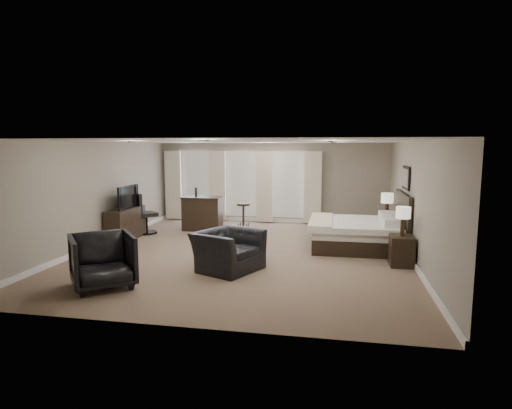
% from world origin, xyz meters
% --- Properties ---
extents(room, '(7.60, 8.60, 2.64)m').
position_xyz_m(room, '(0.00, 0.00, 1.30)').
color(room, brown).
rests_on(room, ground).
extents(window_bay, '(5.25, 0.20, 2.30)m').
position_xyz_m(window_bay, '(-1.00, 4.11, 1.20)').
color(window_bay, silver).
rests_on(window_bay, room).
extents(bed, '(2.19, 2.09, 1.39)m').
position_xyz_m(bed, '(2.58, 1.00, 0.70)').
color(bed, silver).
rests_on(bed, ground).
extents(nightstand_near, '(0.48, 0.58, 0.63)m').
position_xyz_m(nightstand_near, '(3.47, -0.45, 0.32)').
color(nightstand_near, black).
rests_on(nightstand_near, ground).
extents(nightstand_far, '(0.40, 0.49, 0.53)m').
position_xyz_m(nightstand_far, '(3.47, 2.45, 0.27)').
color(nightstand_far, black).
rests_on(nightstand_far, ground).
extents(lamp_near, '(0.30, 0.30, 0.62)m').
position_xyz_m(lamp_near, '(3.47, -0.45, 0.94)').
color(lamp_near, beige).
rests_on(lamp_near, nightstand_near).
extents(lamp_far, '(0.33, 0.33, 0.69)m').
position_xyz_m(lamp_far, '(3.47, 2.45, 0.88)').
color(lamp_far, beige).
rests_on(lamp_far, nightstand_far).
extents(wall_art, '(0.04, 0.96, 0.56)m').
position_xyz_m(wall_art, '(3.70, 1.00, 1.75)').
color(wall_art, slate).
rests_on(wall_art, room).
extents(dresser, '(0.47, 1.45, 0.84)m').
position_xyz_m(dresser, '(-3.45, 0.84, 0.42)').
color(dresser, black).
rests_on(dresser, ground).
extents(tv, '(0.61, 1.06, 0.14)m').
position_xyz_m(tv, '(-3.45, 0.84, 0.91)').
color(tv, black).
rests_on(tv, dresser).
extents(armchair_near, '(1.25, 1.46, 1.08)m').
position_xyz_m(armchair_near, '(-0.02, -1.43, 0.54)').
color(armchair_near, black).
rests_on(armchair_near, ground).
extents(armchair_far, '(1.41, 1.40, 1.06)m').
position_xyz_m(armchair_far, '(-1.94, -2.89, 0.53)').
color(armchair_far, black).
rests_on(armchair_far, ground).
extents(bar_counter, '(1.16, 0.61, 1.02)m').
position_xyz_m(bar_counter, '(-1.81, 2.43, 0.51)').
color(bar_counter, black).
rests_on(bar_counter, ground).
extents(bar_stool_left, '(0.39, 0.39, 0.74)m').
position_xyz_m(bar_stool_left, '(-1.53, 3.08, 0.37)').
color(bar_stool_left, black).
rests_on(bar_stool_left, ground).
extents(bar_stool_right, '(0.51, 0.51, 0.82)m').
position_xyz_m(bar_stool_right, '(-0.60, 2.62, 0.41)').
color(bar_stool_right, black).
rests_on(bar_stool_right, ground).
extents(desk_chair, '(0.85, 0.85, 1.18)m').
position_xyz_m(desk_chair, '(-3.25, 1.66, 0.59)').
color(desk_chair, black).
rests_on(desk_chair, ground).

